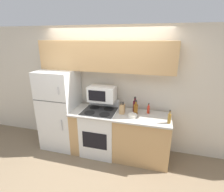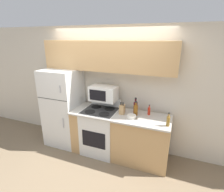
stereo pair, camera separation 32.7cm
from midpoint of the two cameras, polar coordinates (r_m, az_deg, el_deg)
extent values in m
plane|color=#7F6B51|center=(3.72, -2.33, -19.96)|extent=(12.00, 12.00, 0.00)
cube|color=beige|center=(3.73, 1.88, 2.36)|extent=(8.00, 0.05, 2.55)
cube|color=tan|center=(3.60, 5.13, -12.75)|extent=(1.92, 0.63, 0.89)
cube|color=#BCB7AD|center=(3.37, 5.26, -6.19)|extent=(1.92, 0.67, 0.03)
cube|color=white|center=(3.97, -13.27, -3.67)|extent=(0.73, 0.69, 1.69)
cube|color=#383838|center=(3.61, -16.63, -1.04)|extent=(0.71, 0.01, 0.01)
cylinder|color=#B7B7BC|center=(3.39, -14.05, 2.12)|extent=(0.02, 0.02, 0.14)
cylinder|color=#B7B7BC|center=(3.65, -13.18, -8.63)|extent=(0.02, 0.02, 0.22)
cube|color=tan|center=(3.42, 0.93, 12.90)|extent=(2.65, 0.32, 0.57)
cube|color=white|center=(3.70, -1.20, -11.42)|extent=(0.68, 0.63, 0.93)
cube|color=black|center=(3.46, -3.30, -14.12)|extent=(0.49, 0.01, 0.34)
cube|color=#2D2D2D|center=(3.49, -1.25, -4.85)|extent=(0.65, 0.61, 0.01)
cube|color=white|center=(3.72, 0.52, -1.93)|extent=(0.65, 0.06, 0.16)
cylinder|color=black|center=(3.43, -4.52, -5.17)|extent=(0.20, 0.20, 0.01)
cylinder|color=black|center=(3.32, 0.26, -5.96)|extent=(0.20, 0.20, 0.01)
cylinder|color=black|center=(3.66, -2.63, -3.56)|extent=(0.20, 0.20, 0.01)
cylinder|color=black|center=(3.55, 1.89, -4.24)|extent=(0.20, 0.20, 0.01)
cube|color=white|center=(3.50, -0.14, 0.83)|extent=(0.54, 0.32, 0.30)
cube|color=black|center=(3.38, -2.01, 0.15)|extent=(0.34, 0.01, 0.21)
cube|color=tan|center=(3.34, 6.14, -4.46)|extent=(0.09, 0.11, 0.18)
cylinder|color=black|center=(3.29, 5.73, -2.54)|extent=(0.01, 0.01, 0.06)
cylinder|color=black|center=(3.29, 6.16, -2.60)|extent=(0.01, 0.01, 0.06)
cylinder|color=black|center=(3.28, 6.58, -2.66)|extent=(0.01, 0.01, 0.06)
cylinder|color=silver|center=(3.22, 9.33, -6.76)|extent=(0.16, 0.16, 0.05)
torus|color=silver|center=(3.21, 9.35, -6.33)|extent=(0.17, 0.17, 0.01)
cylinder|color=brown|center=(3.32, 10.52, -4.71)|extent=(0.08, 0.08, 0.20)
cylinder|color=brown|center=(3.27, 10.65, -2.64)|extent=(0.04, 0.04, 0.06)
cylinder|color=black|center=(3.25, 10.70, -1.95)|extent=(0.04, 0.04, 0.02)
cylinder|color=olive|center=(3.08, 20.82, -7.83)|extent=(0.06, 0.06, 0.17)
cylinder|color=olive|center=(3.04, 21.05, -5.95)|extent=(0.03, 0.03, 0.05)
cylinder|color=black|center=(3.02, 21.13, -5.33)|extent=(0.03, 0.03, 0.02)
cylinder|color=#470F19|center=(3.44, 10.36, -3.68)|extent=(0.08, 0.08, 0.21)
cylinder|color=#470F19|center=(3.39, 10.49, -1.52)|extent=(0.03, 0.03, 0.07)
cylinder|color=black|center=(3.38, 10.54, -0.81)|extent=(0.04, 0.04, 0.02)
cylinder|color=red|center=(3.41, 14.70, -4.90)|extent=(0.05, 0.05, 0.14)
cylinder|color=red|center=(3.37, 14.83, -3.46)|extent=(0.02, 0.02, 0.04)
cylinder|color=black|center=(3.36, 14.87, -2.99)|extent=(0.02, 0.03, 0.02)
camera|label=1|loc=(0.16, -87.14, 0.96)|focal=28.00mm
camera|label=2|loc=(0.16, 92.86, -0.96)|focal=28.00mm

